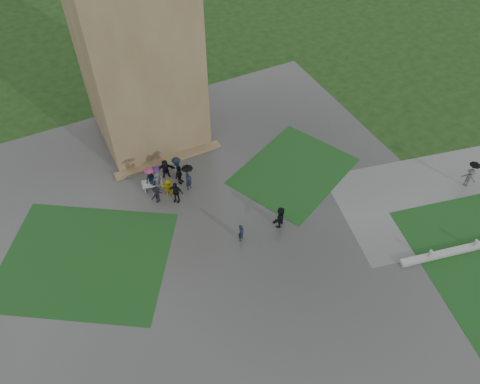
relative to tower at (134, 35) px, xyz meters
name	(u,v)px	position (x,y,z in m)	size (l,w,h in m)	color
ground	(224,257)	(0.00, -15.00, -9.00)	(120.00, 120.00, 0.00)	black
plaza	(212,236)	(0.00, -13.00, -8.99)	(34.00, 34.00, 0.02)	#343431
lawn_inset_left	(85,259)	(-8.50, -11.00, -8.97)	(11.00, 9.00, 0.01)	#123514
lawn_inset_right	(294,171)	(8.50, -10.00, -8.97)	(9.00, 7.00, 0.01)	#123514
tower	(134,35)	(0.00, 0.00, 0.00)	(8.00, 8.00, 18.00)	brown
tower_plinth	(169,160)	(0.00, -4.40, -8.87)	(9.00, 0.80, 0.22)	brown
bench	(152,184)	(-2.19, -6.77, -8.52)	(1.59, 0.71, 0.89)	#A9A9A4
visitor_cluster	(168,177)	(-0.97, -7.18, -7.92)	(3.59, 3.92, 2.44)	black
pedestrian_mid	(241,232)	(1.70, -14.20, -8.23)	(0.55, 0.36, 1.50)	black
pedestrian_near	(280,217)	(4.75, -14.28, -8.09)	(1.65, 0.59, 1.78)	black
pedestrian_path	(471,174)	(19.66, -17.28, -7.80)	(0.92, 1.19, 2.34)	#45454B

